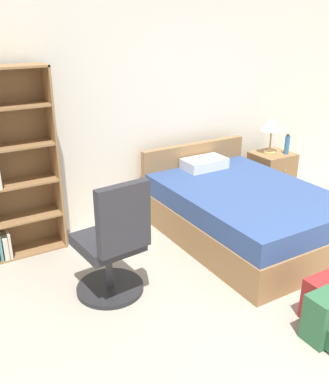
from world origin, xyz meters
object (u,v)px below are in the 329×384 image
Objects in this scene: nightstand at (271,174)px; backpack_green at (329,318)px; office_chair at (113,247)px; table_lamp at (272,125)px; backpack_red at (323,300)px; water_bottle at (287,145)px; bed at (241,211)px.

nightstand reaches higher than backpack_green.
office_chair is 1.88× the size of nightstand.
backpack_green is at bearing -124.43° from table_lamp.
table_lamp is 2.70m from backpack_red.
water_bottle is 2.85m from backpack_green.
backpack_red is 0.24m from backpack_green.
office_chair reaches higher than water_bottle.
office_chair reaches higher than backpack_red.
office_chair reaches higher than bed.
water_bottle is at bearing 26.02° from bed.
backpack_green is (-0.51, -1.58, -0.11)m from bed.
table_lamp is (1.09, 0.75, 0.64)m from bed.
table_lamp reaches higher than backpack_green.
backpack_green is at bearing -125.40° from nightstand.
table_lamp is at bearing 55.57° from backpack_green.
office_chair is 2.28× the size of table_lamp.
office_chair is at bearing -159.56° from nightstand.
water_bottle is at bearing -41.56° from table_lamp.
water_bottle is (2.86, 0.91, 0.22)m from office_chair.
water_bottle is (0.16, -0.14, -0.25)m from table_lamp.
bed reaches higher than backpack_red.
office_chair is (-1.61, -0.30, 0.18)m from bed.
bed is 1.66m from backpack_green.
bed is at bearing 10.62° from office_chair.
table_lamp is 1.34× the size of backpack_red.
bed is 3.49× the size of nightstand.
bed reaches higher than backpack_green.
table_lamp reaches higher than nightstand.
bed is 5.66× the size of backpack_red.
water_bottle is (0.12, -0.11, 0.41)m from nightstand.
office_chair is at bearing 139.06° from backpack_red.
bed is 1.86× the size of office_chair.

